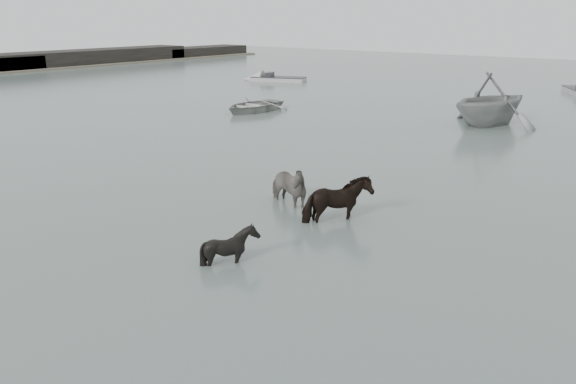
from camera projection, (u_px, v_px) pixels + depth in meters
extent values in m
plane|color=#55655E|center=(272.00, 237.00, 14.52)|extent=(140.00, 140.00, 0.00)
imported|color=black|center=(286.00, 180.00, 16.75)|extent=(2.05, 1.31, 1.60)
imported|color=black|center=(339.00, 194.00, 15.35)|extent=(1.58, 1.77, 1.61)
imported|color=black|center=(230.00, 237.00, 12.88)|extent=(1.31, 1.22, 1.24)
imported|color=#A9A8A4|center=(253.00, 104.00, 33.46)|extent=(3.10, 4.30, 0.88)
imported|color=#939593|center=(492.00, 97.00, 28.92)|extent=(6.11, 6.60, 2.87)
cube|color=#726856|center=(8.00, 71.00, 57.38)|extent=(6.00, 70.00, 0.30)
cube|color=black|center=(92.00, 56.00, 64.62)|extent=(4.50, 24.00, 1.50)
cube|color=black|center=(200.00, 51.00, 77.45)|extent=(4.50, 14.00, 1.10)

